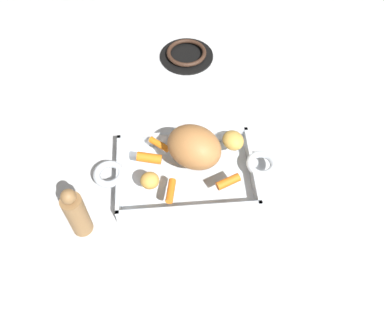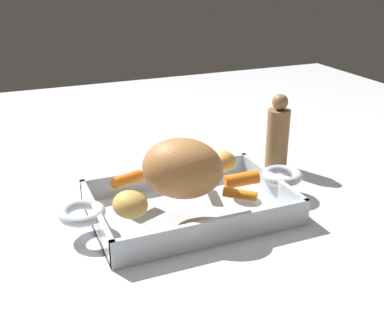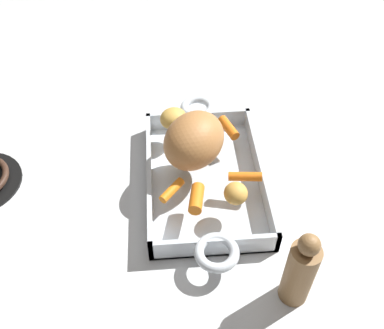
# 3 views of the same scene
# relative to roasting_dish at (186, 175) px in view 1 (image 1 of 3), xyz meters

# --- Properties ---
(ground_plane) EXTENTS (1.83, 1.83, 0.00)m
(ground_plane) POSITION_rel_roasting_dish_xyz_m (0.00, 0.00, -0.01)
(ground_plane) COLOR silver
(roasting_dish) EXTENTS (0.41, 0.21, 0.05)m
(roasting_dish) POSITION_rel_roasting_dish_xyz_m (0.00, 0.00, 0.00)
(roasting_dish) COLOR silver
(roasting_dish) RESTS_ON ground_plane
(pork_roast) EXTENTS (0.15, 0.15, 0.09)m
(pork_roast) POSITION_rel_roasting_dish_xyz_m (0.02, 0.02, 0.08)
(pork_roast) COLOR #B1743F
(pork_roast) RESTS_ON roasting_dish
(baby_carrot_southeast) EXTENTS (0.06, 0.03, 0.03)m
(baby_carrot_southeast) POSITION_rel_roasting_dish_xyz_m (-0.08, 0.02, 0.04)
(baby_carrot_southeast) COLOR orange
(baby_carrot_southeast) RESTS_ON roasting_dish
(baby_carrot_northwest) EXTENTS (0.06, 0.04, 0.02)m
(baby_carrot_northwest) POSITION_rel_roasting_dish_xyz_m (0.09, -0.05, 0.04)
(baby_carrot_northwest) COLOR orange
(baby_carrot_northwest) RESTS_ON roasting_dish
(baby_carrot_northeast) EXTENTS (0.03, 0.06, 0.02)m
(baby_carrot_northeast) POSITION_rel_roasting_dish_xyz_m (-0.04, -0.06, 0.04)
(baby_carrot_northeast) COLOR orange
(baby_carrot_northeast) RESTS_ON roasting_dish
(baby_carrot_short) EXTENTS (0.05, 0.04, 0.01)m
(baby_carrot_short) POSITION_rel_roasting_dish_xyz_m (-0.06, 0.06, 0.04)
(baby_carrot_short) COLOR orange
(baby_carrot_short) RESTS_ON roasting_dish
(potato_corner) EXTENTS (0.04, 0.04, 0.03)m
(potato_corner) POSITION_rel_roasting_dish_xyz_m (-0.08, -0.04, 0.05)
(potato_corner) COLOR gold
(potato_corner) RESTS_ON roasting_dish
(potato_halved) EXTENTS (0.07, 0.07, 0.04)m
(potato_halved) POSITION_rel_roasting_dish_xyz_m (0.11, 0.05, 0.05)
(potato_halved) COLOR gold
(potato_halved) RESTS_ON roasting_dish
(stove_burner_rear) EXTENTS (0.15, 0.15, 0.02)m
(stove_burner_rear) POSITION_rel_roasting_dish_xyz_m (0.03, 0.41, -0.01)
(stove_burner_rear) COLOR black
(stove_burner_rear) RESTS_ON ground_plane
(pepper_mill) EXTENTS (0.04, 0.04, 0.15)m
(pepper_mill) POSITION_rel_roasting_dish_xyz_m (-0.23, -0.11, 0.05)
(pepper_mill) COLOR olive
(pepper_mill) RESTS_ON ground_plane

